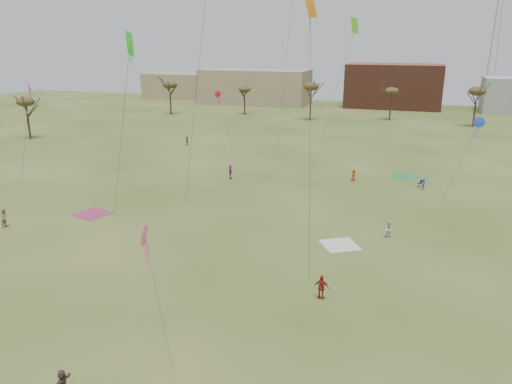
% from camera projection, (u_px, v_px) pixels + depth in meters
% --- Properties ---
extents(ground, '(260.00, 260.00, 0.00)m').
position_uv_depth(ground, '(198.00, 322.00, 31.91)').
color(ground, '#315119').
rests_on(ground, ground).
extents(spectator_fore_a, '(1.10, 0.50, 1.84)m').
position_uv_depth(spectator_fore_a, '(322.00, 287.00, 34.57)').
color(spectator_fore_a, maroon).
rests_on(spectator_fore_a, ground).
extents(spectator_fore_b, '(0.81, 1.00, 1.95)m').
position_uv_depth(spectator_fore_b, '(5.00, 218.00, 48.16)').
color(spectator_fore_b, tan).
rests_on(spectator_fore_b, ground).
extents(spectator_fore_c, '(0.62, 1.45, 1.51)m').
position_uv_depth(spectator_fore_c, '(62.00, 383.00, 25.11)').
color(spectator_fore_c, '#513D3A').
rests_on(spectator_fore_c, ground).
extents(spectator_mid_d, '(0.93, 1.24, 1.95)m').
position_uv_depth(spectator_mid_d, '(230.00, 172.00, 65.27)').
color(spectator_mid_d, '#823665').
rests_on(spectator_mid_d, ground).
extents(spectator_mid_e, '(0.96, 0.85, 1.64)m').
position_uv_depth(spectator_mid_e, '(389.00, 230.00, 45.54)').
color(spectator_mid_e, silver).
rests_on(spectator_mid_e, ground).
extents(flyer_far_a, '(1.11, 1.46, 1.53)m').
position_uv_depth(flyer_far_a, '(187.00, 141.00, 87.17)').
color(flyer_far_a, '#297C2E').
rests_on(flyer_far_a, ground).
extents(flyer_far_b, '(0.81, 0.89, 1.53)m').
position_uv_depth(flyer_far_b, '(353.00, 175.00, 64.44)').
color(flyer_far_b, '#A1401B').
rests_on(flyer_far_b, ground).
extents(flyer_far_c, '(0.74, 1.01, 1.40)m').
position_uv_depth(flyer_far_c, '(423.00, 184.00, 60.68)').
color(flyer_far_c, navy).
rests_on(flyer_far_c, ground).
extents(blanket_cream, '(4.22, 4.22, 0.03)m').
position_uv_depth(blanket_cream, '(340.00, 245.00, 44.08)').
color(blanket_cream, silver).
rests_on(blanket_cream, ground).
extents(blanket_plum, '(3.97, 3.97, 0.03)m').
position_uv_depth(blanket_plum, '(92.00, 214.00, 52.11)').
color(blanket_plum, '#9A2F55').
rests_on(blanket_plum, ground).
extents(blanket_olive, '(4.47, 4.47, 0.03)m').
position_uv_depth(blanket_olive, '(404.00, 176.00, 66.80)').
color(blanket_olive, '#2D7E45').
rests_on(blanket_olive, ground).
extents(camp_chair_right, '(0.72, 0.70, 0.87)m').
position_uv_depth(camp_chair_right, '(419.00, 185.00, 61.92)').
color(camp_chair_right, '#141A38').
rests_on(camp_chair_right, ground).
extents(kites_aloft, '(69.00, 52.02, 27.09)m').
position_uv_depth(kites_aloft, '(275.00, 15.00, 54.51)').
color(kites_aloft, red).
rests_on(kites_aloft, ground).
extents(tree_line, '(117.44, 49.32, 8.91)m').
position_uv_depth(tree_line, '(344.00, 95.00, 102.32)').
color(tree_line, '#3A2B1E').
rests_on(tree_line, ground).
extents(building_tan, '(32.00, 14.00, 10.00)m').
position_uv_depth(building_tan, '(255.00, 87.00, 145.23)').
color(building_tan, '#937F60').
rests_on(building_tan, ground).
extents(building_brick, '(26.00, 16.00, 12.00)m').
position_uv_depth(building_brick, '(394.00, 86.00, 137.27)').
color(building_brick, brown).
rests_on(building_brick, ground).
extents(building_tan_west, '(20.00, 12.00, 8.00)m').
position_uv_depth(building_tan_west, '(177.00, 86.00, 161.01)').
color(building_tan_west, '#937F60').
rests_on(building_tan_west, ground).
extents(radio_tower, '(1.51, 1.72, 41.00)m').
position_uv_depth(radio_tower, '(495.00, 37.00, 130.27)').
color(radio_tower, '#9EA3A8').
rests_on(radio_tower, ground).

